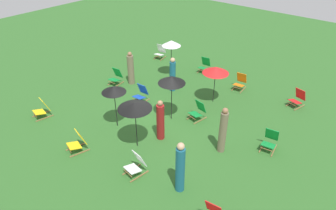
# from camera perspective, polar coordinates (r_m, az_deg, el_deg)

# --- Properties ---
(ground_plane) EXTENTS (40.00, 40.00, 0.00)m
(ground_plane) POSITION_cam_1_polar(r_m,az_deg,el_deg) (12.49, -3.52, -4.21)
(ground_plane) COLOR #2D6026
(deckchair_0) EXTENTS (0.66, 0.86, 0.83)m
(deckchair_0) POSITION_cam_1_polar(r_m,az_deg,el_deg) (14.86, 23.26, 1.12)
(deckchair_0) COLOR olive
(deckchair_0) RESTS_ON ground
(deckchair_1) EXTENTS (0.56, 0.81, 0.83)m
(deckchair_1) POSITION_cam_1_polar(r_m,az_deg,el_deg) (15.46, 13.45, 4.23)
(deckchair_1) COLOR olive
(deckchair_1) RESTS_ON ground
(deckchair_2) EXTENTS (0.56, 0.81, 0.83)m
(deckchair_2) POSITION_cam_1_polar(r_m,az_deg,el_deg) (16.91, 6.91, 7.44)
(deckchair_2) COLOR olive
(deckchair_2) RESTS_ON ground
(deckchair_3) EXTENTS (0.67, 0.86, 0.83)m
(deckchair_3) POSITION_cam_1_polar(r_m,az_deg,el_deg) (11.61, -16.65, -6.70)
(deckchair_3) COLOR olive
(deckchair_3) RESTS_ON ground
(deckchair_4) EXTENTS (0.56, 0.81, 0.83)m
(deckchair_4) POSITION_cam_1_polar(r_m,az_deg,el_deg) (15.77, -9.79, 5.26)
(deckchair_4) COLOR olive
(deckchair_4) RESTS_ON ground
(deckchair_5) EXTENTS (0.61, 0.84, 0.83)m
(deckchair_5) POSITION_cam_1_polar(r_m,az_deg,el_deg) (14.01, -22.62, -0.67)
(deckchair_5) COLOR olive
(deckchair_5) RESTS_ON ground
(deckchair_6) EXTENTS (0.58, 0.82, 0.83)m
(deckchair_6) POSITION_cam_1_polar(r_m,az_deg,el_deg) (10.31, -6.01, -11.09)
(deckchair_6) COLOR olive
(deckchair_6) RESTS_ON ground
(deckchair_7) EXTENTS (0.61, 0.83, 0.83)m
(deckchair_7) POSITION_cam_1_polar(r_m,az_deg,el_deg) (12.86, 5.67, -1.12)
(deckchair_7) COLOR olive
(deckchair_7) RESTS_ON ground
(deckchair_8) EXTENTS (0.52, 0.79, 0.83)m
(deckchair_8) POSITION_cam_1_polar(r_m,az_deg,el_deg) (14.07, -5.11, 2.11)
(deckchair_8) COLOR olive
(deckchair_8) RESTS_ON ground
(deckchair_10) EXTENTS (0.59, 0.82, 0.83)m
(deckchair_10) POSITION_cam_1_polar(r_m,az_deg,el_deg) (11.81, 18.68, -6.35)
(deckchair_10) COLOR olive
(deckchair_10) RESTS_ON ground
(deckchair_11) EXTENTS (0.62, 0.84, 0.83)m
(deckchair_11) POSITION_cam_1_polar(r_m,az_deg,el_deg) (18.54, -1.47, 9.95)
(deckchair_11) COLOR olive
(deckchair_11) RESTS_ON ground
(umbrella_0) EXTENTS (1.12, 1.12, 2.02)m
(umbrella_0) POSITION_cam_1_polar(r_m,az_deg,el_deg) (12.01, 0.70, 4.78)
(umbrella_0) COLOR black
(umbrella_0) RESTS_ON ground
(umbrella_1) EXTENTS (1.23, 1.23, 1.92)m
(umbrella_1) POSITION_cam_1_polar(r_m,az_deg,el_deg) (10.55, -6.30, -0.13)
(umbrella_1) COLOR black
(umbrella_1) RESTS_ON ground
(umbrella_2) EXTENTS (0.97, 0.97, 2.02)m
(umbrella_2) POSITION_cam_1_polar(r_m,az_deg,el_deg) (15.66, 0.64, 11.57)
(umbrella_2) COLOR black
(umbrella_2) RESTS_ON ground
(umbrella_3) EXTENTS (0.96, 0.96, 1.85)m
(umbrella_3) POSITION_cam_1_polar(r_m,az_deg,el_deg) (11.81, -10.21, 2.90)
(umbrella_3) COLOR black
(umbrella_3) RESTS_ON ground
(umbrella_4) EXTENTS (1.19, 1.19, 1.77)m
(umbrella_4) POSITION_cam_1_polar(r_m,az_deg,el_deg) (13.54, 9.00, 6.54)
(umbrella_4) COLOR black
(umbrella_4) RESTS_ON ground
(person_0) EXTENTS (0.33, 0.33, 1.69)m
(person_0) POSITION_cam_1_polar(r_m,az_deg,el_deg) (11.45, -1.44, -3.03)
(person_0) COLOR maroon
(person_0) RESTS_ON ground
(person_1) EXTENTS (0.38, 0.38, 1.87)m
(person_1) POSITION_cam_1_polar(r_m,az_deg,el_deg) (9.37, 2.31, -11.82)
(person_1) COLOR #195972
(person_1) RESTS_ON ground
(person_2) EXTENTS (0.43, 0.43, 1.72)m
(person_2) POSITION_cam_1_polar(r_m,az_deg,el_deg) (15.47, -7.04, 6.76)
(person_2) COLOR #72664C
(person_2) RESTS_ON ground
(person_3) EXTENTS (0.39, 0.39, 1.86)m
(person_3) POSITION_cam_1_polar(r_m,az_deg,el_deg) (10.96, 10.30, -4.85)
(person_3) COLOR #72664C
(person_3) RESTS_ON ground
(person_4) EXTENTS (0.41, 0.41, 1.73)m
(person_4) POSITION_cam_1_polar(r_m,az_deg,el_deg) (14.71, 0.86, 5.68)
(person_4) COLOR #195972
(person_4) RESTS_ON ground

